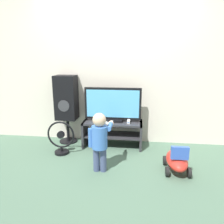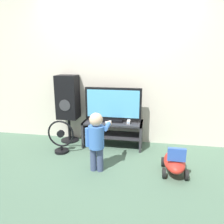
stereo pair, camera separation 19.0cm
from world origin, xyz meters
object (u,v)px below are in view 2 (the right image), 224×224
object	(u,v)px
remote_secondary	(107,123)
speaker_tower	(68,99)
television	(113,105)
ride_on_toy	(175,162)
game_console	(129,121)
remote_primary	(98,122)
floor_fan	(61,138)
child	(97,137)

from	to	relation	value
remote_secondary	speaker_tower	distance (m)	0.85
television	speaker_tower	distance (m)	0.82
television	ride_on_toy	world-z (taller)	television
game_console	remote_primary	size ratio (longest dim) A/B	1.42
floor_fan	game_console	bearing A→B (deg)	20.43
child	ride_on_toy	size ratio (longest dim) A/B	1.43
remote_primary	remote_secondary	xyz separation A→B (m)	(0.16, -0.04, 0.00)
child	television	bearing A→B (deg)	85.90
remote_primary	television	bearing A→B (deg)	28.91
speaker_tower	child	bearing A→B (deg)	-51.42
child	speaker_tower	distance (m)	1.25
game_console	remote_primary	world-z (taller)	game_console
speaker_tower	ride_on_toy	world-z (taller)	speaker_tower
game_console	ride_on_toy	xyz separation A→B (m)	(0.68, -0.72, -0.30)
remote_secondary	remote_primary	bearing A→B (deg)	167.46
speaker_tower	floor_fan	distance (m)	0.74
remote_secondary	child	xyz separation A→B (m)	(0.01, -0.71, 0.03)
speaker_tower	ride_on_toy	bearing A→B (deg)	-25.23
floor_fan	ride_on_toy	world-z (taller)	floor_fan
television	remote_primary	distance (m)	0.38
remote_primary	ride_on_toy	distance (m)	1.38
game_console	remote_secondary	distance (m)	0.37
remote_primary	child	distance (m)	0.77
speaker_tower	floor_fan	size ratio (longest dim) A/B	2.23
remote_primary	floor_fan	xyz separation A→B (m)	(-0.53, -0.30, -0.21)
child	remote_primary	bearing A→B (deg)	102.77
remote_secondary	speaker_tower	xyz separation A→B (m)	(-0.74, 0.23, 0.33)
television	remote_secondary	distance (m)	0.32
game_console	floor_fan	bearing A→B (deg)	-159.57
speaker_tower	ride_on_toy	xyz separation A→B (m)	(1.77, -0.83, -0.62)
child	floor_fan	distance (m)	0.86
remote_primary	child	bearing A→B (deg)	-77.23
floor_fan	remote_primary	bearing A→B (deg)	29.43
television	game_console	distance (m)	0.37
remote_secondary	child	bearing A→B (deg)	-89.17
television	child	bearing A→B (deg)	-94.10
television	remote_primary	bearing A→B (deg)	-151.09
television	remote_secondary	bearing A→B (deg)	-114.06
remote_primary	floor_fan	world-z (taller)	floor_fan
floor_fan	ride_on_toy	bearing A→B (deg)	-11.06
child	floor_fan	bearing A→B (deg)	147.56
television	game_console	world-z (taller)	television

